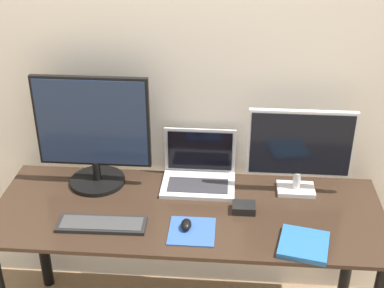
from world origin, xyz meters
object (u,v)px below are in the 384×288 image
object	(u,v)px
monitor_left	(93,133)
monitor_right	(300,148)
laptop	(199,171)
book	(304,245)
keyboard	(102,224)
power_brick	(244,208)
mouse	(186,225)

from	to	relation	value
monitor_left	monitor_right	world-z (taller)	monitor_left
monitor_left	monitor_right	xyz separation A→B (m)	(0.92, 0.00, -0.04)
laptop	book	distance (m)	0.63
monitor_left	keyboard	bearing A→B (deg)	-73.88
monitor_left	laptop	xyz separation A→B (m)	(0.47, 0.05, -0.20)
monitor_left	laptop	distance (m)	0.52
book	power_brick	xyz separation A→B (m)	(-0.23, 0.22, 0.01)
book	keyboard	bearing A→B (deg)	175.20
laptop	power_brick	distance (m)	0.31
power_brick	keyboard	bearing A→B (deg)	-165.29
book	laptop	bearing A→B (deg)	134.69
laptop	keyboard	distance (m)	0.54
monitor_right	power_brick	xyz separation A→B (m)	(-0.24, -0.18, -0.20)
monitor_right	keyboard	distance (m)	0.92
laptop	mouse	distance (m)	0.37
monitor_right	laptop	xyz separation A→B (m)	(-0.45, 0.05, -0.16)
monitor_left	monitor_right	size ratio (longest dim) A/B	1.14
keyboard	power_brick	distance (m)	0.61
book	monitor_right	bearing A→B (deg)	89.25
mouse	monitor_right	bearing A→B (deg)	34.31
mouse	book	world-z (taller)	mouse
keyboard	mouse	bearing A→B (deg)	1.43
keyboard	power_brick	size ratio (longest dim) A/B	3.72
keyboard	book	distance (m)	0.82
mouse	power_brick	size ratio (longest dim) A/B	0.71
monitor_right	keyboard	size ratio (longest dim) A/B	1.25
book	power_brick	bearing A→B (deg)	136.25
mouse	power_brick	bearing A→B (deg)	31.56
laptop	power_brick	size ratio (longest dim) A/B	3.38
keyboard	monitor_left	bearing A→B (deg)	106.12
monitor_left	laptop	bearing A→B (deg)	5.51
monitor_left	mouse	size ratio (longest dim) A/B	7.54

